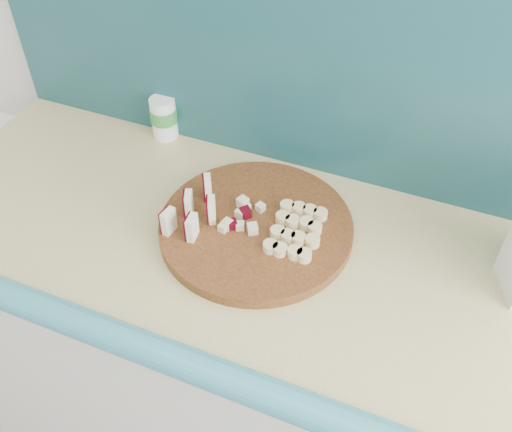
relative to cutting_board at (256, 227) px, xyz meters
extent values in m
cube|color=silver|center=(0.25, 0.26, 0.38)|extent=(3.60, 0.04, 2.60)
cube|color=silver|center=(0.35, -0.04, -0.48)|extent=(2.20, 0.60, 0.88)
cube|color=#D3C07B|center=(0.35, -0.04, -0.03)|extent=(2.20, 0.60, 0.03)
cube|color=teal|center=(0.35, 0.25, 0.24)|extent=(2.20, 0.02, 0.50)
cylinder|color=#3F1A0D|center=(0.00, 0.00, 0.00)|extent=(0.42, 0.42, 0.03)
cube|color=#F9F0C7|center=(-0.15, -0.09, 0.04)|extent=(0.02, 0.03, 0.06)
cube|color=#40040E|center=(-0.16, -0.09, 0.04)|extent=(0.01, 0.03, 0.06)
cube|color=#F9F0C7|center=(-0.14, -0.03, 0.04)|extent=(0.02, 0.03, 0.06)
cube|color=#40040E|center=(-0.15, -0.03, 0.04)|extent=(0.01, 0.03, 0.06)
cube|color=#F9F0C7|center=(-0.12, 0.03, 0.04)|extent=(0.02, 0.03, 0.06)
cube|color=#40040E|center=(-0.13, 0.03, 0.04)|extent=(0.01, 0.03, 0.06)
cube|color=#F9F0C7|center=(-0.10, -0.09, 0.04)|extent=(0.02, 0.03, 0.06)
cube|color=#40040E|center=(-0.11, -0.09, 0.04)|extent=(0.01, 0.03, 0.06)
cube|color=#F9F0C7|center=(-0.09, -0.02, 0.04)|extent=(0.02, 0.03, 0.06)
cube|color=#40040E|center=(-0.10, -0.03, 0.04)|extent=(0.01, 0.03, 0.06)
cube|color=beige|center=(-0.02, 0.00, 0.02)|extent=(0.02, 0.02, 0.02)
cube|color=beige|center=(-0.01, 0.01, 0.02)|extent=(0.02, 0.02, 0.02)
cube|color=#40040E|center=(-0.02, 0.02, 0.02)|extent=(0.02, 0.02, 0.02)
cube|color=beige|center=(-0.03, 0.01, 0.02)|extent=(0.02, 0.02, 0.02)
cube|color=beige|center=(-0.04, 0.01, 0.02)|extent=(0.02, 0.02, 0.02)
cube|color=beige|center=(-0.05, 0.00, 0.02)|extent=(0.02, 0.02, 0.02)
cube|color=beige|center=(-0.03, -0.01, 0.02)|extent=(0.02, 0.02, 0.02)
cube|color=beige|center=(-0.03, -0.02, 0.02)|extent=(0.02, 0.02, 0.02)
cube|color=#40040E|center=(-0.01, -0.03, 0.02)|extent=(0.02, 0.02, 0.02)
cube|color=beige|center=(-0.01, -0.01, 0.02)|extent=(0.02, 0.02, 0.02)
cylinder|color=beige|center=(0.05, -0.06, 0.02)|extent=(0.03, 0.03, 0.02)
cylinder|color=beige|center=(0.08, -0.06, 0.02)|extent=(0.03, 0.03, 0.02)
cylinder|color=beige|center=(0.10, -0.06, 0.02)|extent=(0.03, 0.03, 0.02)
cylinder|color=beige|center=(0.13, -0.05, 0.02)|extent=(0.03, 0.03, 0.02)
cylinder|color=beige|center=(0.05, -0.02, 0.02)|extent=(0.03, 0.03, 0.02)
cylinder|color=beige|center=(0.08, -0.02, 0.02)|extent=(0.03, 0.03, 0.02)
cylinder|color=beige|center=(0.10, -0.01, 0.02)|extent=(0.03, 0.03, 0.02)
cylinder|color=beige|center=(0.12, -0.01, 0.02)|extent=(0.03, 0.03, 0.02)
cylinder|color=beige|center=(0.05, 0.02, 0.02)|extent=(0.03, 0.03, 0.02)
cylinder|color=beige|center=(0.07, 0.02, 0.02)|extent=(0.03, 0.03, 0.02)
cylinder|color=beige|center=(0.10, 0.03, 0.02)|extent=(0.03, 0.03, 0.02)
cylinder|color=beige|center=(0.12, 0.03, 0.02)|extent=(0.03, 0.03, 0.02)
cylinder|color=beige|center=(0.05, 0.06, 0.02)|extent=(0.03, 0.03, 0.02)
cylinder|color=beige|center=(0.07, 0.06, 0.02)|extent=(0.03, 0.03, 0.02)
cylinder|color=beige|center=(0.10, 0.07, 0.02)|extent=(0.03, 0.03, 0.02)
cylinder|color=beige|center=(0.12, 0.07, 0.02)|extent=(0.03, 0.03, 0.02)
cylinder|color=white|center=(-0.34, 0.22, 0.04)|extent=(0.06, 0.06, 0.11)
cylinder|color=green|center=(-0.34, 0.22, 0.05)|extent=(0.07, 0.07, 0.04)
camera|label=1|loc=(0.32, -0.77, 0.85)|focal=40.00mm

